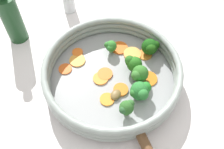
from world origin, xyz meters
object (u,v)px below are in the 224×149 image
at_px(carrot_slice_2, 107,99).
at_px(oil_bottle, 11,18).
at_px(broccoli_floret_5, 140,91).
at_px(carrot_slice_3, 106,73).
at_px(carrot_slice_6, 120,48).
at_px(carrot_slice_9, 78,52).
at_px(skillet, 112,80).
at_px(broccoli_floret_1, 127,108).
at_px(carrot_slice_5, 145,55).
at_px(broccoli_floret_2, 139,74).
at_px(carrot_slice_0, 121,90).
at_px(carrot_slice_1, 148,79).
at_px(carrot_slice_4, 65,69).
at_px(carrot_slice_7, 78,59).
at_px(broccoli_floret_4, 150,47).
at_px(mushroom_piece_0, 116,95).
at_px(mushroom_piece_1, 146,83).
at_px(broccoli_floret_3, 111,47).
at_px(carrot_slice_8, 101,78).
at_px(carrot_slice_10, 132,54).
at_px(broccoli_floret_0, 133,63).

height_order(carrot_slice_2, oil_bottle, oil_bottle).
bearing_deg(broccoli_floret_5, carrot_slice_3, 170.64).
distance_m(carrot_slice_6, carrot_slice_9, 0.12).
height_order(skillet, broccoli_floret_1, broccoli_floret_1).
distance_m(carrot_slice_5, broccoli_floret_2, 0.09).
height_order(carrot_slice_6, broccoli_floret_5, broccoli_floret_5).
bearing_deg(carrot_slice_3, carrot_slice_0, -22.46).
relative_size(carrot_slice_1, carrot_slice_4, 1.32).
bearing_deg(carrot_slice_1, broccoli_floret_2, -138.24).
distance_m(carrot_slice_0, oil_bottle, 0.36).
relative_size(carrot_slice_7, broccoli_floret_4, 0.90).
height_order(carrot_slice_4, carrot_slice_7, same).
distance_m(broccoli_floret_4, mushroom_piece_0, 0.16).
distance_m(carrot_slice_1, carrot_slice_7, 0.19).
relative_size(carrot_slice_1, broccoli_floret_4, 0.96).
relative_size(carrot_slice_7, broccoli_floret_2, 0.88).
relative_size(carrot_slice_5, carrot_slice_9, 1.28).
height_order(mushroom_piece_0, mushroom_piece_1, mushroom_piece_0).
height_order(carrot_slice_0, carrot_slice_2, carrot_slice_0).
bearing_deg(broccoli_floret_5, mushroom_piece_0, -152.52).
relative_size(carrot_slice_9, broccoli_floret_3, 0.78).
height_order(broccoli_floret_4, broccoli_floret_5, broccoli_floret_5).
relative_size(broccoli_floret_2, mushroom_piece_0, 1.57).
bearing_deg(carrot_slice_4, skillet, 18.21).
bearing_deg(carrot_slice_3, broccoli_floret_1, -36.15).
bearing_deg(carrot_slice_8, broccoli_floret_5, 1.73).
height_order(carrot_slice_10, broccoli_floret_1, broccoli_floret_1).
distance_m(carrot_slice_3, mushroom_piece_1, 0.11).
xyz_separation_m(carrot_slice_6, carrot_slice_8, (0.01, -0.11, -0.00)).
relative_size(carrot_slice_1, broccoli_floret_1, 0.99).
height_order(carrot_slice_1, broccoli_floret_4, broccoli_floret_4).
distance_m(carrot_slice_9, broccoli_floret_0, 0.16).
bearing_deg(carrot_slice_0, broccoli_floret_3, 132.33).
xyz_separation_m(carrot_slice_2, carrot_slice_4, (-0.14, 0.02, -0.00)).
bearing_deg(carrot_slice_6, carrot_slice_8, -85.49).
xyz_separation_m(carrot_slice_1, carrot_slice_9, (-0.21, -0.02, 0.00)).
relative_size(carrot_slice_1, carrot_slice_6, 1.02).
bearing_deg(broccoli_floret_4, carrot_slice_5, -126.49).
height_order(skillet, carrot_slice_5, carrot_slice_5).
distance_m(carrot_slice_6, carrot_slice_7, 0.12).
relative_size(carrot_slice_3, mushroom_piece_0, 1.25).
height_order(carrot_slice_6, oil_bottle, oil_bottle).
xyz_separation_m(skillet, carrot_slice_6, (-0.03, 0.10, 0.01)).
distance_m(skillet, carrot_slice_2, 0.07).
bearing_deg(skillet, carrot_slice_9, 169.40).
relative_size(broccoli_floret_0, broccoli_floret_3, 1.22).
relative_size(skillet, carrot_slice_2, 9.14).
bearing_deg(carrot_slice_2, oil_bottle, 170.70).
bearing_deg(broccoli_floret_2, broccoli_floret_1, -79.74).
distance_m(carrot_slice_9, mushroom_piece_1, 0.21).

